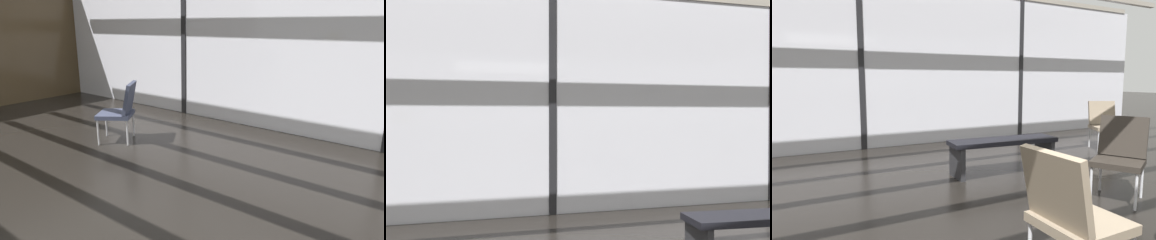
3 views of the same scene
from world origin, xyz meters
The scene contains 2 objects.
window_mullion_0 centered at (-3.50, 5.20, 1.51)m, with size 0.10×0.12×3.01m, color black.
lounge_chair_4 centered at (-3.18, 3.32, 0.49)m, with size 0.71×0.70×0.87m.
Camera 1 is at (0.61, 0.14, 1.68)m, focal length 32.05 mm.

